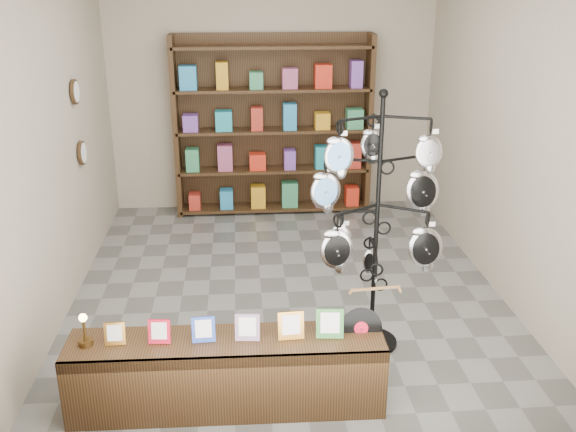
{
  "coord_description": "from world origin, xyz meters",
  "views": [
    {
      "loc": [
        -0.42,
        -5.47,
        2.85
      ],
      "look_at": [
        -0.07,
        -1.0,
        1.16
      ],
      "focal_mm": 40.0,
      "sensor_mm": 36.0,
      "label": 1
    }
  ],
  "objects": [
    {
      "name": "front_shelf",
      "position": [
        -0.55,
        -1.68,
        0.27
      ],
      "size": [
        2.16,
        0.48,
        0.76
      ],
      "rotation": [
        0.0,
        0.0,
        -0.02
      ],
      "color": "black",
      "rests_on": "ground"
    },
    {
      "name": "display_tree",
      "position": [
        0.62,
        -0.96,
        1.21
      ],
      "size": [
        1.07,
        0.88,
        2.09
      ],
      "rotation": [
        0.0,
        0.0,
        0.0
      ],
      "color": "black",
      "rests_on": "ground"
    },
    {
      "name": "back_shelving",
      "position": [
        0.0,
        2.3,
        1.03
      ],
      "size": [
        2.42,
        0.36,
        2.2
      ],
      "color": "black",
      "rests_on": "ground"
    },
    {
      "name": "ground",
      "position": [
        0.0,
        0.0,
        0.0
      ],
      "size": [
        5.0,
        5.0,
        0.0
      ],
      "primitive_type": "plane",
      "color": "slate",
      "rests_on": "ground"
    },
    {
      "name": "wall_clocks",
      "position": [
        -1.97,
        0.8,
        1.5
      ],
      "size": [
        0.03,
        0.24,
        0.84
      ],
      "color": "black",
      "rests_on": "ground"
    },
    {
      "name": "room_envelope",
      "position": [
        0.0,
        0.0,
        1.85
      ],
      "size": [
        5.0,
        5.0,
        5.0
      ],
      "color": "#AA9C89",
      "rests_on": "ground"
    }
  ]
}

